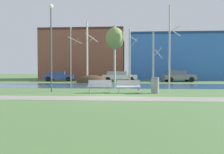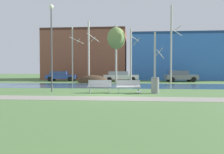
# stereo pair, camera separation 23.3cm
# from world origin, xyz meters

# --- Properties ---
(ground_plane) EXTENTS (120.00, 120.00, 0.00)m
(ground_plane) POSITION_xyz_m (0.00, 10.00, 0.00)
(ground_plane) COLOR #4C703D
(paved_path_strip) EXTENTS (60.00, 1.88, 0.01)m
(paved_path_strip) POSITION_xyz_m (0.00, -1.95, 0.01)
(paved_path_strip) COLOR gray
(paved_path_strip) RESTS_ON ground
(river_band) EXTENTS (80.00, 6.93, 0.01)m
(river_band) POSITION_xyz_m (0.00, 8.05, 0.00)
(river_band) COLOR #33516B
(river_band) RESTS_ON ground
(soil_mound) EXTENTS (3.80, 2.48, 1.84)m
(soil_mound) POSITION_xyz_m (-3.49, 13.20, 0.00)
(soil_mound) COLOR #423021
(soil_mound) RESTS_ON ground
(bench_left) EXTENTS (1.63, 0.66, 0.87)m
(bench_left) POSITION_xyz_m (-0.98, 1.08, 0.47)
(bench_left) COLOR #9EA0A3
(bench_left) RESTS_ON ground
(bench_right) EXTENTS (1.63, 0.66, 0.87)m
(bench_right) POSITION_xyz_m (0.97, 1.08, 0.47)
(bench_right) COLOR #9EA0A3
(bench_right) RESTS_ON ground
(trash_bin) EXTENTS (0.55, 0.55, 1.06)m
(trash_bin) POSITION_xyz_m (2.74, 1.04, 0.55)
(trash_bin) COLOR gray
(trash_bin) RESTS_ON ground
(seagull) EXTENTS (0.40, 0.15, 0.25)m
(seagull) POSITION_xyz_m (1.67, 0.59, 0.13)
(seagull) COLOR white
(seagull) RESTS_ON ground
(streetlamp) EXTENTS (0.32, 0.32, 6.20)m
(streetlamp) POSITION_xyz_m (-4.49, 1.55, 4.05)
(streetlamp) COLOR #4C4C51
(streetlamp) RESTS_ON ground
(birch_far_left) EXTENTS (1.50, 2.36, 6.76)m
(birch_far_left) POSITION_xyz_m (-5.96, 12.91, 3.48)
(birch_far_left) COLOR beige
(birch_far_left) RESTS_ON ground
(birch_left) EXTENTS (1.45, 2.20, 7.54)m
(birch_left) POSITION_xyz_m (-4.10, 13.55, 3.85)
(birch_left) COLOR beige
(birch_left) RESTS_ON ground
(birch_center_left) EXTENTS (2.12, 2.12, 6.79)m
(birch_center_left) POSITION_xyz_m (-0.66, 12.58, 5.24)
(birch_center_left) COLOR beige
(birch_center_left) RESTS_ON ground
(birch_center) EXTENTS (1.16, 2.04, 6.40)m
(birch_center) POSITION_xyz_m (1.11, 12.46, 3.30)
(birch_center) COLOR #BCB7A8
(birch_center) RESTS_ON ground
(birch_center_right) EXTENTS (1.17, 1.99, 6.04)m
(birch_center_right) POSITION_xyz_m (3.94, 13.14, 3.05)
(birch_center_right) COLOR #BCB7A8
(birch_center_right) RESTS_ON ground
(birch_right) EXTENTS (1.37, 2.47, 9.33)m
(birch_right) POSITION_xyz_m (5.91, 13.62, 4.73)
(birch_right) COLOR #BCB7A8
(birch_right) RESTS_ON ground
(parked_van_nearest_blue) EXTENTS (4.22, 2.31, 1.36)m
(parked_van_nearest_blue) POSITION_xyz_m (-8.57, 16.39, 0.73)
(parked_van_nearest_blue) COLOR #2D4793
(parked_van_nearest_blue) RESTS_ON ground
(parked_sedan_second_white) EXTENTS (4.70, 2.34, 1.37)m
(parked_sedan_second_white) POSITION_xyz_m (-0.36, 15.94, 0.74)
(parked_sedan_second_white) COLOR silver
(parked_sedan_second_white) RESTS_ON ground
(parked_hatch_third_grey) EXTENTS (4.22, 2.33, 1.46)m
(parked_hatch_third_grey) POSITION_xyz_m (7.47, 16.06, 0.77)
(parked_hatch_third_grey) COLOR slate
(parked_hatch_third_grey) RESTS_ON ground
(building_brick_low) EXTENTS (13.27, 8.21, 8.09)m
(building_brick_low) POSITION_xyz_m (-6.45, 24.16, 4.05)
(building_brick_low) COLOR brown
(building_brick_low) RESTS_ON ground
(building_blue_store) EXTENTS (17.38, 9.21, 7.23)m
(building_blue_store) POSITION_xyz_m (9.88, 24.38, 3.62)
(building_blue_store) COLOR #3870C6
(building_blue_store) RESTS_ON ground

